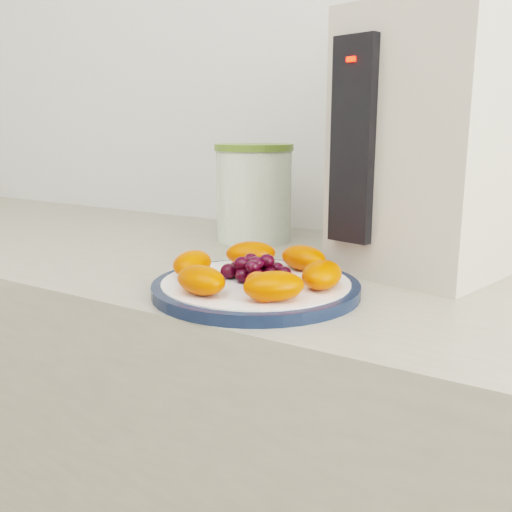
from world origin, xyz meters
The scene contains 9 objects.
wall_back centered at (0.00, 1.51, 1.30)m, with size 3.50×0.02×2.60m, color silver.
plate_rim centered at (-0.03, 1.03, 0.91)m, with size 0.27×0.27×0.01m, color #0F1B33.
plate_face centered at (-0.03, 1.03, 0.91)m, with size 0.24×0.24×0.02m, color white.
canister centered at (-0.22, 1.33, 0.98)m, with size 0.14×0.14×0.17m, color #356313.
canister_lid centered at (-0.22, 1.33, 1.08)m, with size 0.15×0.15×0.01m, color #577429.
appliance_body centered at (0.13, 1.31, 1.09)m, with size 0.21×0.30×0.37m, color #BAB1A1.
appliance_panel centered at (0.04, 1.17, 1.09)m, with size 0.06×0.02×0.28m, color black.
appliance_led centered at (0.04, 1.16, 1.20)m, with size 0.01×0.01×0.01m, color #FF0C05.
fruit_plate centered at (-0.02, 1.03, 0.93)m, with size 0.23×0.23×0.03m.
Camera 1 is at (0.35, 0.43, 1.11)m, focal length 40.00 mm.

